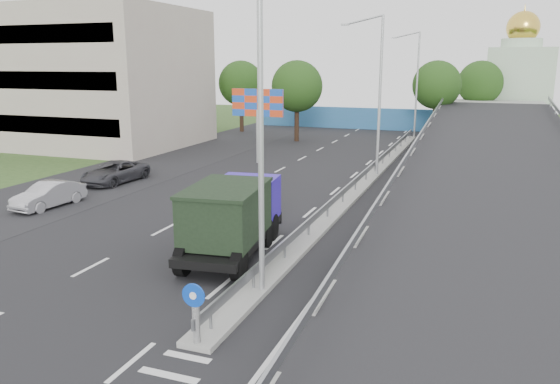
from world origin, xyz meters
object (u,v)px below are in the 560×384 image
at_px(lamp_post_mid, 377,88).
at_px(parked_car_b, 49,195).
at_px(billboard, 258,107).
at_px(sign_bollard, 195,313).
at_px(church, 518,81).
at_px(lamp_post_near, 255,115).
at_px(dump_truck, 233,214).
at_px(parked_car_c, 115,172).
at_px(lamp_post_far, 415,79).

xyz_separation_m(lamp_post_mid, parked_car_b, (-14.38, -13.64, -5.15)).
xyz_separation_m(lamp_post_mid, billboard, (-9.11, 2.00, -1.62)).
xyz_separation_m(sign_bollard, church, (10.00, 57.83, 4.28)).
height_order(lamp_post_near, dump_truck, lamp_post_near).
bearing_deg(sign_bollard, parked_car_c, 132.07).
distance_m(sign_bollard, church, 58.84).
bearing_deg(church, parked_car_b, -117.00).
distance_m(lamp_post_mid, lamp_post_far, 20.00).
relative_size(church, dump_truck, 2.01).
height_order(church, dump_truck, church).
bearing_deg(lamp_post_near, lamp_post_far, 90.00).
relative_size(sign_bollard, parked_car_c, 0.35).
bearing_deg(billboard, lamp_post_near, -67.51).
relative_size(sign_bollard, lamp_post_near, 0.17).
bearing_deg(dump_truck, parked_car_b, 158.47).
relative_size(sign_bollard, parked_car_b, 0.42).
xyz_separation_m(sign_bollard, parked_car_b, (-14.27, 10.19, -0.37)).
distance_m(billboard, parked_car_b, 16.88).
height_order(sign_bollard, church, church).
bearing_deg(sign_bollard, lamp_post_near, 88.36).
bearing_deg(parked_car_b, lamp_post_near, -18.97).
distance_m(sign_bollard, lamp_post_far, 44.08).
bearing_deg(dump_truck, church, 69.47).
xyz_separation_m(lamp_post_mid, parked_car_c, (-14.88, -7.46, -5.15)).
relative_size(church, parked_car_b, 3.43).
bearing_deg(sign_bollard, dump_truck, 107.48).
bearing_deg(lamp_post_far, lamp_post_near, -90.00).
xyz_separation_m(billboard, parked_car_c, (-5.77, -9.46, -3.52)).
distance_m(church, dump_truck, 52.34).
relative_size(sign_bollard, lamp_post_far, 0.17).
relative_size(church, billboard, 2.51).
height_order(lamp_post_mid, parked_car_b, lamp_post_mid).
height_order(billboard, dump_truck, billboard).
height_order(lamp_post_near, billboard, lamp_post_near).
bearing_deg(parked_car_c, dump_truck, -32.68).
height_order(lamp_post_far, parked_car_b, lamp_post_far).
bearing_deg(lamp_post_near, dump_truck, 125.78).
distance_m(lamp_post_near, church, 54.90).
xyz_separation_m(church, parked_car_b, (-24.27, -47.64, -4.65)).
bearing_deg(church, lamp_post_mid, -106.22).
relative_size(dump_truck, parked_car_c, 1.44).
relative_size(lamp_post_near, dump_truck, 1.47).
relative_size(lamp_post_mid, parked_car_b, 2.51).
bearing_deg(lamp_post_near, sign_bollard, -91.64).
bearing_deg(lamp_post_far, parked_car_c, -118.46).
distance_m(lamp_post_far, dump_truck, 37.08).
distance_m(lamp_post_mid, church, 35.41).
height_order(billboard, parked_car_c, billboard).
bearing_deg(dump_truck, lamp_post_far, 79.38).
distance_m(dump_truck, parked_car_b, 12.49).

